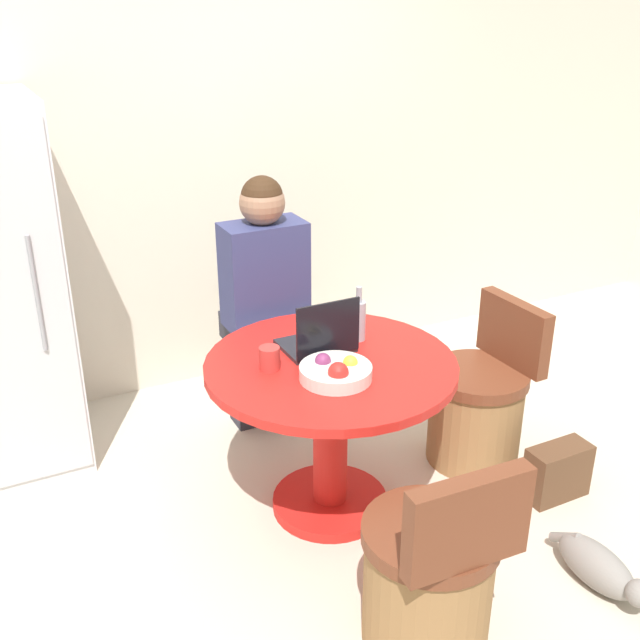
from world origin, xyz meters
The scene contains 12 objects.
ground_plane centered at (0.00, 0.00, 0.00)m, with size 12.00×12.00×0.00m, color beige.
wall_back centered at (0.00, 1.66, 1.30)m, with size 7.00×0.06×2.60m.
dining_table centered at (0.02, 0.16, 0.52)m, with size 1.06×1.06×0.74m.
chair_right_side centered at (0.86, 0.19, 0.28)m, with size 0.48×0.48×0.81m.
chair_near_camera centered at (-0.02, -0.67, 0.28)m, with size 0.48×0.48×0.81m.
person_seated centered at (0.03, 0.92, 0.76)m, with size 0.40×0.37×1.37m.
laptop centered at (0.03, 0.27, 0.79)m, with size 0.29×0.25×0.25m.
fruit_bowl centered at (-0.03, 0.02, 0.77)m, with size 0.29×0.29×0.10m.
coffee_cup centered at (-0.23, 0.22, 0.79)m, with size 0.09×0.09×0.10m.
bottle centered at (0.23, 0.30, 0.84)m, with size 0.06×0.06×0.25m.
cat centered at (0.73, -0.75, 0.09)m, with size 0.17×0.50×0.17m.
handbag centered at (0.99, -0.24, 0.13)m, with size 0.30×0.14×0.26m.
Camera 1 is at (-1.27, -2.29, 2.15)m, focal length 42.00 mm.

